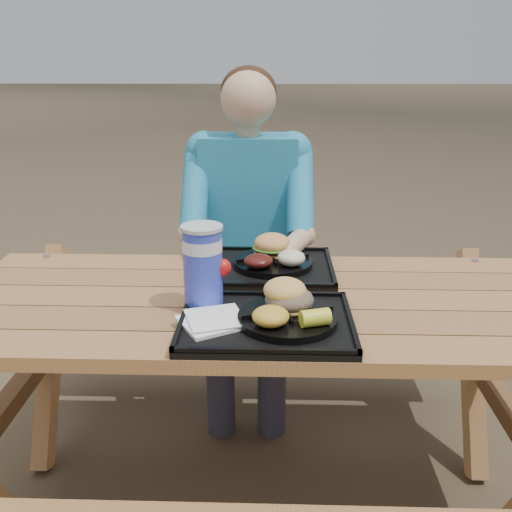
{
  "coord_description": "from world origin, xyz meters",
  "views": [
    {
      "loc": [
        0.05,
        -1.54,
        1.42
      ],
      "look_at": [
        0.0,
        0.0,
        0.88
      ],
      "focal_mm": 40.0,
      "sensor_mm": 36.0,
      "label": 1
    }
  ],
  "objects": [
    {
      "name": "ground",
      "position": [
        0.0,
        0.0,
        0.0
      ],
      "size": [
        60.0,
        60.0,
        0.0
      ],
      "primitive_type": "plane",
      "color": "#999999",
      "rests_on": "ground"
    },
    {
      "name": "picnic_table",
      "position": [
        0.0,
        0.0,
        0.38
      ],
      "size": [
        1.8,
        1.49,
        0.75
      ],
      "primitive_type": null,
      "color": "#999999",
      "rests_on": "ground"
    },
    {
      "name": "tray_near",
      "position": [
        0.03,
        -0.19,
        0.76
      ],
      "size": [
        0.45,
        0.35,
        0.02
      ],
      "primitive_type": "cube",
      "color": "black",
      "rests_on": "picnic_table"
    },
    {
      "name": "tray_far",
      "position": [
        0.02,
        0.21,
        0.76
      ],
      "size": [
        0.45,
        0.35,
        0.02
      ],
      "primitive_type": "cube",
      "color": "black",
      "rests_on": "picnic_table"
    },
    {
      "name": "plate_near",
      "position": [
        0.09,
        -0.2,
        0.78
      ],
      "size": [
        0.26,
        0.26,
        0.02
      ],
      "primitive_type": "cylinder",
      "color": "black",
      "rests_on": "tray_near"
    },
    {
      "name": "plate_far",
      "position": [
        0.05,
        0.22,
        0.78
      ],
      "size": [
        0.26,
        0.26,
        0.02
      ],
      "primitive_type": "cylinder",
      "color": "black",
      "rests_on": "tray_far"
    },
    {
      "name": "napkin_stack",
      "position": [
        -0.11,
        -0.22,
        0.78
      ],
      "size": [
        0.2,
        0.2,
        0.02
      ],
      "primitive_type": "cube",
      "rotation": [
        0.0,
        0.0,
        0.53
      ],
      "color": "white",
      "rests_on": "tray_near"
    },
    {
      "name": "soda_cup",
      "position": [
        -0.14,
        -0.09,
        0.88
      ],
      "size": [
        0.11,
        0.11,
        0.22
      ],
      "primitive_type": "cylinder",
      "color": "#192BBB",
      "rests_on": "tray_near"
    },
    {
      "name": "condiment_bbq",
      "position": [
        0.05,
        -0.06,
        0.79
      ],
      "size": [
        0.05,
        0.05,
        0.03
      ],
      "primitive_type": "cylinder",
      "color": "black",
      "rests_on": "tray_near"
    },
    {
      "name": "condiment_mustard",
      "position": [
        0.09,
        -0.07,
        0.78
      ],
      "size": [
        0.05,
        0.05,
        0.03
      ],
      "primitive_type": "cylinder",
      "color": "gold",
      "rests_on": "tray_near"
    },
    {
      "name": "sandwich",
      "position": [
        0.09,
        -0.16,
        0.85
      ],
      "size": [
        0.12,
        0.12,
        0.12
      ],
      "primitive_type": null,
      "color": "#E4B150",
      "rests_on": "plate_near"
    },
    {
      "name": "mac_cheese",
      "position": [
        0.04,
        -0.26,
        0.81
      ],
      "size": [
        0.09,
        0.09,
        0.05
      ],
      "primitive_type": "ellipsoid",
      "color": "gold",
      "rests_on": "plate_near"
    },
    {
      "name": "corn_cob",
      "position": [
        0.15,
        -0.26,
        0.81
      ],
      "size": [
        0.09,
        0.09,
        0.04
      ],
      "primitive_type": null,
      "rotation": [
        0.0,
        0.0,
        0.3
      ],
      "color": "yellow",
      "rests_on": "plate_near"
    },
    {
      "name": "cutlery_far",
      "position": [
        -0.16,
        0.22,
        0.77
      ],
      "size": [
        0.05,
        0.18,
        0.01
      ],
      "primitive_type": "cube",
      "rotation": [
        0.0,
        0.0,
        -0.13
      ],
      "color": "black",
      "rests_on": "tray_far"
    },
    {
      "name": "burger",
      "position": [
        0.05,
        0.27,
        0.85
      ],
      "size": [
        0.12,
        0.12,
        0.11
      ],
      "primitive_type": null,
      "color": "#E79A51",
      "rests_on": "plate_far"
    },
    {
      "name": "baked_beans",
      "position": [
        0.0,
        0.15,
        0.81
      ],
      "size": [
        0.09,
        0.09,
        0.04
      ],
      "primitive_type": "ellipsoid",
      "color": "#4A130E",
      "rests_on": "plate_far"
    },
    {
      "name": "potato_salad",
      "position": [
        0.11,
        0.17,
        0.81
      ],
      "size": [
        0.09,
        0.09,
        0.05
      ],
      "primitive_type": "ellipsoid",
      "color": "beige",
      "rests_on": "plate_far"
    },
    {
      "name": "diner",
      "position": [
        -0.05,
        0.68,
        0.64
      ],
      "size": [
        0.48,
        0.84,
        1.28
      ],
      "primitive_type": null,
      "color": "#1CACC9",
      "rests_on": "ground"
    }
  ]
}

